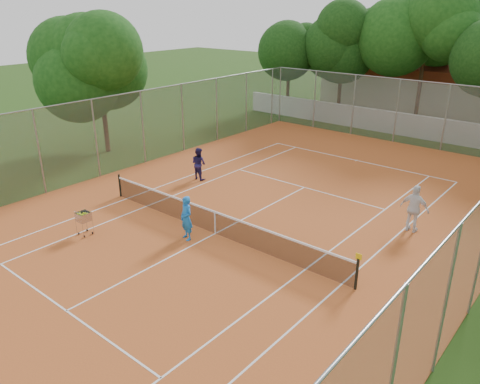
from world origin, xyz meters
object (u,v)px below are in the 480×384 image
Objects in this scene: clubhouse at (431,82)px; player_far_left at (199,164)px; player_near at (186,218)px; ball_hopper at (84,223)px; tennis_net at (215,222)px; player_far_right at (414,209)px.

clubhouse reaches higher than player_far_left.
clubhouse is 9.54× the size of player_near.
player_far_left is at bearing 145.83° from player_near.
player_near reaches higher than ball_hopper.
clubhouse reaches higher than player_near.
player_far_left is (-4.78, 4.00, 0.33)m from tennis_net.
player_far_right is at bearing -173.32° from player_far_left.
player_far_left reaches higher than ball_hopper.
tennis_net is 29.12m from clubhouse.
clubhouse reaches higher than player_far_right.
ball_hopper is at bearing -129.87° from player_near.
player_far_left is (-4.24, 4.99, -0.04)m from player_near.
ball_hopper is at bearing 98.40° from player_far_left.
tennis_net is at bearing -86.05° from clubhouse.
tennis_net is 6.91× the size of player_near.
tennis_net is 5.01m from ball_hopper.
player_far_right is at bearing 27.37° from ball_hopper.
player_far_right is at bearing -72.02° from clubhouse.
player_far_left is at bearing 6.16° from player_far_right.
clubhouse is 30.05m from player_near.
player_far_right reaches higher than ball_hopper.
player_near reaches higher than player_far_left.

